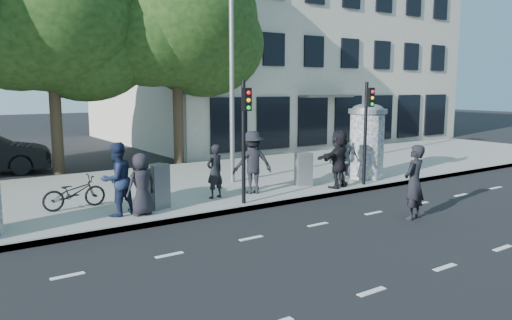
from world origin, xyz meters
TOP-DOWN VIEW (x-y plane):
  - ground at (0.00, 0.00)m, footprint 120.00×120.00m
  - sidewalk at (0.00, 7.50)m, footprint 40.00×8.00m
  - curb at (0.00, 3.55)m, footprint 40.00×0.10m
  - lane_dash_near at (0.00, -2.20)m, footprint 32.00×0.12m
  - lane_dash_far at (0.00, 1.40)m, footprint 32.00×0.12m
  - ad_column_right at (5.20, 4.70)m, footprint 1.36×1.36m
  - traffic_pole_near at (-0.60, 3.79)m, footprint 0.22×0.31m
  - traffic_pole_far at (4.20, 3.79)m, footprint 0.22×0.31m
  - street_lamp at (0.80, 6.63)m, footprint 0.25×0.93m
  - tree_near_left at (-3.50, 12.70)m, footprint 6.80×6.80m
  - tree_center at (1.50, 12.30)m, footprint 7.00×7.00m
  - building at (12.00, 19.99)m, footprint 20.30×15.85m
  - ped_a at (-3.44, 4.23)m, footprint 0.86×0.64m
  - ped_b at (-0.93, 4.88)m, footprint 0.65×0.50m
  - ped_c at (-3.97, 4.53)m, footprint 1.10×0.98m
  - ped_d at (0.36, 4.82)m, footprint 1.38×1.02m
  - ped_e at (3.40, 3.99)m, footprint 1.16×0.86m
  - ped_f at (3.14, 3.98)m, footprint 1.83×1.00m
  - man_road at (2.38, 0.42)m, footprint 0.79×0.61m
  - bicycle at (-4.68, 5.88)m, footprint 0.68×1.70m
  - cabinet_left at (-2.84, 4.65)m, footprint 0.68×0.59m
  - cabinet_right at (2.43, 4.88)m, footprint 0.61×0.51m

SIDE VIEW (x-z plane):
  - ground at x=0.00m, z-range 0.00..0.00m
  - lane_dash_near at x=0.00m, z-range 0.00..0.01m
  - lane_dash_far at x=0.00m, z-range 0.00..0.01m
  - sidewalk at x=0.00m, z-range 0.00..0.15m
  - curb at x=0.00m, z-range -0.01..0.15m
  - bicycle at x=-4.68m, z-range 0.15..1.03m
  - cabinet_right at x=2.43m, z-range 0.15..1.23m
  - cabinet_left at x=-2.84m, z-range 0.15..1.35m
  - ped_b at x=-0.93m, z-range 0.15..1.74m
  - ped_a at x=-3.44m, z-range 0.15..1.75m
  - man_road at x=2.38m, z-range 0.00..1.93m
  - ped_e at x=3.40m, z-range 0.15..1.91m
  - ped_c at x=-3.97m, z-range 0.15..2.02m
  - ped_f at x=3.14m, z-range 0.15..2.02m
  - ped_d at x=0.36m, z-range 0.15..2.06m
  - ad_column_right at x=5.20m, z-range 0.21..2.86m
  - traffic_pole_near at x=-0.60m, z-range 0.53..3.93m
  - traffic_pole_far at x=4.20m, z-range 0.53..3.93m
  - street_lamp at x=0.80m, z-range 0.79..8.79m
  - building at x=12.00m, z-range -0.01..11.99m
  - tree_near_left at x=-3.50m, z-range 1.58..10.55m
  - tree_center at x=1.50m, z-range 1.66..10.96m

